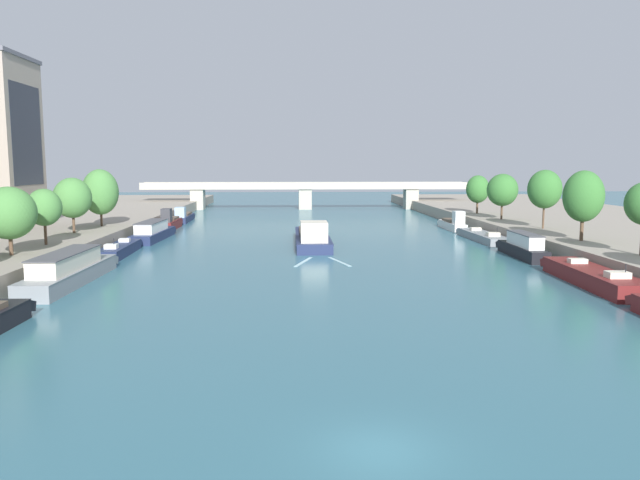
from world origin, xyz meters
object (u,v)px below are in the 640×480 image
(tree_left_distant, at_px, (44,208))
(bridge_far, at_px, (305,192))
(tree_left_end_of_row, at_px, (100,192))
(moored_boat_left_gap_after, at_px, (70,270))
(tree_left_far, at_px, (72,198))
(barge_midriver, at_px, (312,237))
(moored_boat_left_upstream, at_px, (120,249))
(tree_right_end_of_row, at_px, (478,189))
(moored_boat_right_lone, at_px, (592,276))
(tree_left_nearest, at_px, (9,213))
(tree_right_nearest, at_px, (583,196))
(tree_right_midway, at_px, (502,190))
(tree_right_distant, at_px, (545,189))
(moored_boat_left_far, at_px, (153,232))
(moored_boat_right_end, at_px, (523,247))
(moored_boat_left_downstream, at_px, (184,217))
(moored_boat_right_second, at_px, (453,224))
(moored_boat_left_near, at_px, (171,223))
(moored_boat_right_midway, at_px, (482,236))

(tree_left_distant, height_order, bridge_far, tree_left_distant)
(tree_left_distant, height_order, tree_left_end_of_row, tree_left_end_of_row)
(moored_boat_left_gap_after, relative_size, tree_left_far, 2.55)
(barge_midriver, distance_m, tree_left_end_of_row, 27.81)
(moored_boat_left_upstream, distance_m, tree_right_end_of_row, 57.50)
(moored_boat_right_lone, height_order, tree_left_nearest, tree_left_nearest)
(moored_boat_left_gap_after, height_order, tree_right_nearest, tree_right_nearest)
(tree_right_midway, bearing_deg, tree_right_distant, -86.89)
(tree_left_nearest, distance_m, tree_right_nearest, 54.72)
(barge_midriver, height_order, tree_right_midway, tree_right_midway)
(tree_right_midway, bearing_deg, tree_left_far, -164.93)
(moored_boat_left_far, xyz_separation_m, moored_boat_right_end, (42.38, -17.20, 0.07))
(moored_boat_right_end, height_order, tree_left_distant, tree_left_distant)
(moored_boat_left_downstream, relative_size, tree_left_distant, 2.22)
(tree_right_nearest, bearing_deg, moored_boat_right_second, 101.18)
(moored_boat_left_far, distance_m, moored_boat_right_end, 45.74)
(tree_left_far, relative_size, tree_right_distant, 0.88)
(moored_boat_right_second, height_order, tree_left_nearest, tree_left_nearest)
(tree_left_nearest, bearing_deg, moored_boat_left_upstream, 66.59)
(tree_left_far, bearing_deg, tree_right_distant, 2.10)
(barge_midriver, xyz_separation_m, moored_boat_right_lone, (21.88, -25.67, -0.29))
(tree_left_far, bearing_deg, moored_boat_left_gap_after, -71.61)
(tree_left_nearest, distance_m, tree_left_distant, 6.99)
(tree_right_distant, bearing_deg, tree_right_midway, 93.11)
(tree_left_nearest, bearing_deg, tree_right_end_of_row, 38.52)
(tree_right_midway, bearing_deg, moored_boat_left_near, 172.13)
(tree_left_distant, bearing_deg, tree_right_end_of_row, 33.79)
(moored_boat_right_second, bearing_deg, moored_boat_left_downstream, 160.39)
(barge_midriver, xyz_separation_m, tree_left_nearest, (-26.77, -20.03, 4.60))
(tree_left_distant, xyz_separation_m, tree_right_midway, (54.31, 25.46, 0.55))
(tree_left_far, height_order, tree_right_distant, tree_right_distant)
(moored_boat_left_near, relative_size, tree_right_end_of_row, 1.70)
(moored_boat_right_midway, xyz_separation_m, tree_left_end_of_row, (-48.96, 1.50, 5.75))
(moored_boat_right_second, relative_size, tree_left_distant, 1.91)
(moored_boat_right_second, distance_m, tree_left_distant, 56.77)
(moored_boat_right_end, relative_size, tree_left_distant, 2.06)
(moored_boat_left_upstream, relative_size, moored_boat_right_second, 1.15)
(tree_left_distant, bearing_deg, tree_left_far, 95.46)
(moored_boat_left_gap_after, height_order, moored_boat_right_second, moored_boat_right_second)
(moored_boat_left_near, bearing_deg, moored_boat_left_far, -88.70)
(tree_left_distant, bearing_deg, moored_boat_right_lone, -14.61)
(moored_boat_left_far, bearing_deg, tree_right_end_of_row, 19.49)
(moored_boat_left_upstream, relative_size, moored_boat_right_midway, 0.85)
(tree_right_nearest, bearing_deg, tree_right_end_of_row, 89.92)
(moored_boat_left_upstream, height_order, tree_left_distant, tree_left_distant)
(moored_boat_left_upstream, relative_size, tree_left_end_of_row, 1.67)
(tree_left_nearest, xyz_separation_m, tree_right_midway, (54.47, 32.44, 0.54))
(barge_midriver, bearing_deg, moored_boat_left_upstream, -161.44)
(moored_boat_left_far, bearing_deg, moored_boat_right_lone, -36.84)
(moored_boat_right_second, relative_size, bridge_far, 0.15)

